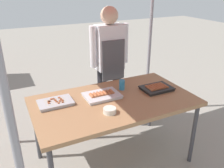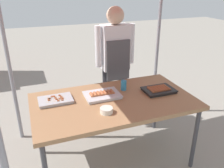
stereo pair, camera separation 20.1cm
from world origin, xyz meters
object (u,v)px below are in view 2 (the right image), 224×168
at_px(drink_cup_near_edge, 124,85).
at_px(stall_table, 114,104).
at_px(tray_pork_links, 159,90).
at_px(tray_grilled_sausages, 102,95).
at_px(vendor_woman, 115,59).
at_px(condiment_bowl, 106,110).
at_px(tray_meat_skewers, 56,100).

bearing_deg(drink_cup_near_edge, stall_table, -135.63).
xyz_separation_m(tray_pork_links, drink_cup_near_edge, (-0.33, 0.17, 0.03)).
bearing_deg(tray_grilled_sausages, vendor_woman, 58.31).
height_order(stall_table, condiment_bowl, condiment_bowl).
height_order(stall_table, vendor_woman, vendor_woman).
xyz_separation_m(tray_grilled_sausages, tray_meat_skewers, (-0.46, 0.06, -0.00)).
distance_m(tray_pork_links, vendor_woman, 0.77).
xyz_separation_m(stall_table, condiment_bowl, (-0.15, -0.21, 0.08)).
bearing_deg(stall_table, condiment_bowl, -125.44).
relative_size(stall_table, condiment_bowl, 13.71).
relative_size(tray_grilled_sausages, vendor_woman, 0.23).
distance_m(stall_table, drink_cup_near_edge, 0.28).
bearing_deg(condiment_bowl, tray_pork_links, 18.15).
relative_size(tray_meat_skewers, condiment_bowl, 2.79).
height_order(tray_grilled_sausages, tray_meat_skewers, tray_grilled_sausages).
height_order(drink_cup_near_edge, vendor_woman, vendor_woman).
distance_m(stall_table, vendor_woman, 0.82).
xyz_separation_m(tray_pork_links, condiment_bowl, (-0.67, -0.22, 0.00)).
bearing_deg(vendor_woman, tray_meat_skewers, 33.85).
relative_size(stall_table, drink_cup_near_edge, 14.75).
bearing_deg(vendor_woman, drink_cup_near_edge, 78.13).
height_order(stall_table, tray_pork_links, tray_pork_links).
xyz_separation_m(drink_cup_near_edge, vendor_woman, (0.12, 0.55, 0.12)).
bearing_deg(condiment_bowl, stall_table, 54.56).
relative_size(tray_meat_skewers, vendor_woman, 0.21).
relative_size(stall_table, tray_meat_skewers, 4.91).
bearing_deg(tray_grilled_sausages, tray_meat_skewers, 173.06).
relative_size(tray_grilled_sausages, tray_pork_links, 1.10).
distance_m(tray_grilled_sausages, condiment_bowl, 0.33).
bearing_deg(tray_meat_skewers, drink_cup_near_edge, 1.38).
relative_size(condiment_bowl, drink_cup_near_edge, 1.08).
bearing_deg(tray_pork_links, stall_table, -179.42).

